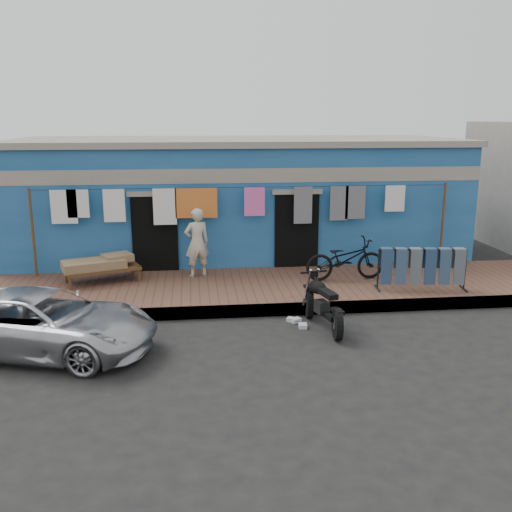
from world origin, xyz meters
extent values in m
plane|color=black|center=(0.00, 0.00, 0.00)|extent=(80.00, 80.00, 0.00)
cube|color=brown|center=(0.00, 3.00, 0.12)|extent=(28.00, 3.00, 0.25)
cube|color=gray|center=(0.00, 1.55, 0.12)|extent=(28.00, 0.10, 0.25)
cube|color=#1C518B|center=(0.00, 7.00, 1.60)|extent=(12.00, 5.00, 3.20)
cube|color=#9E9384|center=(0.00, 4.56, 2.55)|extent=(12.00, 0.14, 0.35)
cube|color=#9E9384|center=(0.00, 7.00, 3.28)|extent=(12.20, 5.20, 0.16)
cube|color=black|center=(-2.20, 4.48, 1.05)|extent=(1.10, 0.10, 2.10)
cube|color=black|center=(1.30, 4.48, 1.05)|extent=(1.10, 0.10, 2.10)
cylinder|color=brown|center=(-5.00, 4.25, 1.30)|extent=(0.06, 0.06, 2.10)
cylinder|color=brown|center=(5.00, 4.25, 1.30)|extent=(0.06, 0.06, 2.10)
cylinder|color=black|center=(0.00, 4.25, 2.30)|extent=(10.00, 0.01, 0.01)
cube|color=silver|center=(-4.25, 4.25, 1.90)|extent=(0.60, 0.02, 0.80)
cube|color=silver|center=(-3.93, 4.25, 1.97)|extent=(0.50, 0.02, 0.66)
cube|color=silver|center=(-3.10, 4.25, 1.91)|extent=(0.50, 0.02, 0.78)
cube|color=silver|center=(-1.93, 4.25, 1.87)|extent=(0.55, 0.02, 0.87)
cube|color=#CC4C26|center=(-1.18, 4.25, 1.94)|extent=(1.00, 0.02, 0.72)
cube|color=#DA5BAC|center=(0.22, 4.25, 1.95)|extent=(0.50, 0.02, 0.70)
cube|color=slate|center=(1.41, 4.25, 1.85)|extent=(0.45, 0.02, 0.91)
cube|color=slate|center=(2.31, 4.25, 1.88)|extent=(0.45, 0.02, 0.85)
cube|color=slate|center=(2.71, 4.25, 1.89)|extent=(0.50, 0.02, 0.81)
cube|color=silver|center=(3.72, 4.25, 1.98)|extent=(0.50, 0.02, 0.65)
imported|color=silver|center=(-3.84, 0.15, 0.55)|extent=(4.25, 2.80, 1.10)
imported|color=beige|center=(-1.19, 3.84, 1.07)|extent=(0.68, 0.55, 1.63)
imported|color=black|center=(2.21, 3.16, 0.85)|extent=(1.89, 0.78, 1.19)
cube|color=silver|center=(0.69, 1.12, 0.04)|extent=(0.23, 0.21, 0.08)
cube|color=silver|center=(0.59, 1.20, 0.04)|extent=(0.16, 0.18, 0.07)
cube|color=silver|center=(0.77, 0.81, 0.04)|extent=(0.18, 0.21, 0.08)
camera|label=1|loc=(-1.27, -9.31, 3.91)|focal=40.00mm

